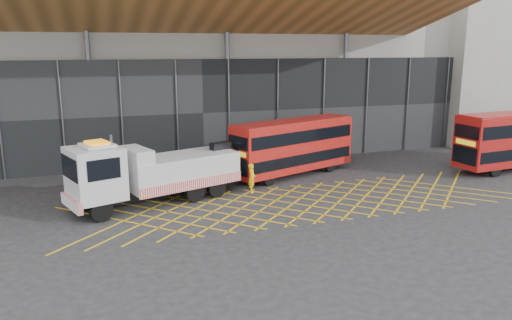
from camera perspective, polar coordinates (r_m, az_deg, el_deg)
name	(u,v)px	position (r m, az deg, el deg)	size (l,w,h in m)	color
ground_plane	(213,212)	(27.84, -4.93, -5.91)	(120.00, 120.00, 0.00)	#262628
road_markings	(306,202)	(29.54, 5.73, -4.80)	(27.96, 7.16, 0.01)	yellow
construction_building	(183,46)	(44.78, -8.30, 12.78)	(55.00, 23.97, 18.00)	#979791
east_building	(486,35)	(56.38, 24.75, 12.80)	(15.00, 12.00, 20.00)	gray
recovery_truck	(151,172)	(29.20, -11.92, -1.37)	(11.62, 5.88, 4.10)	black
bus_towed	(293,145)	(35.03, 4.28, 1.72)	(9.82, 5.51, 3.94)	#AD140F
worker	(252,178)	(31.11, -0.47, -2.07)	(0.67, 0.44, 1.84)	yellow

